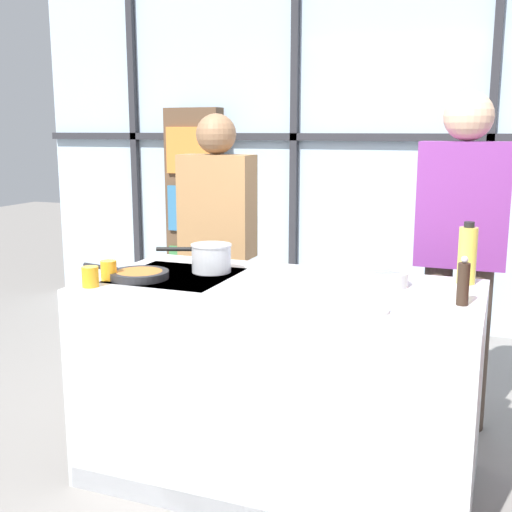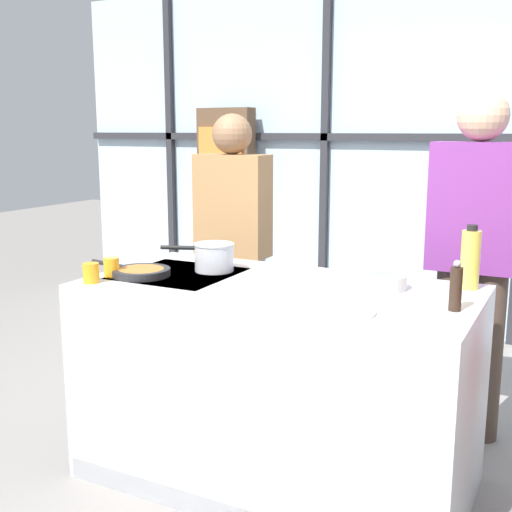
# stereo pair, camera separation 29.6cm
# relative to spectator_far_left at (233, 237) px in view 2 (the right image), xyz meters

# --- Properties ---
(ground_plane) EXTENTS (18.00, 18.00, 0.00)m
(ground_plane) POSITION_rel_spectator_far_left_xyz_m (0.70, -0.85, -0.96)
(ground_plane) COLOR gray
(back_window_wall) EXTENTS (6.40, 0.10, 2.80)m
(back_window_wall) POSITION_rel_spectator_far_left_xyz_m (0.70, 1.73, 0.44)
(back_window_wall) COLOR silver
(back_window_wall) RESTS_ON ground_plane
(bookshelf) EXTENTS (0.50, 0.19, 1.78)m
(bookshelf) POSITION_rel_spectator_far_left_xyz_m (-0.93, 1.55, -0.07)
(bookshelf) COLOR brown
(bookshelf) RESTS_ON ground_plane
(demo_island) EXTENTS (1.72, 0.88, 0.92)m
(demo_island) POSITION_rel_spectator_far_left_xyz_m (0.70, -0.85, -0.50)
(demo_island) COLOR silver
(demo_island) RESTS_ON ground_plane
(spectator_far_left) EXTENTS (0.44, 0.24, 1.69)m
(spectator_far_left) POSITION_rel_spectator_far_left_xyz_m (0.00, 0.00, 0.00)
(spectator_far_left) COLOR #232838
(spectator_far_left) RESTS_ON ground_plane
(spectator_center_left) EXTENTS (0.46, 0.25, 1.79)m
(spectator_center_left) POSITION_rel_spectator_far_left_xyz_m (1.40, -0.00, 0.06)
(spectator_center_left) COLOR #47382D
(spectator_center_left) RESTS_ON ground_plane
(frying_pan) EXTENTS (0.49, 0.27, 0.04)m
(frying_pan) POSITION_rel_spectator_far_left_xyz_m (0.04, -0.97, -0.02)
(frying_pan) COLOR #232326
(frying_pan) RESTS_ON demo_island
(saucepan) EXTENTS (0.35, 0.20, 0.14)m
(saucepan) POSITION_rel_spectator_far_left_xyz_m (0.30, -0.73, 0.03)
(saucepan) COLOR silver
(saucepan) RESTS_ON demo_island
(white_plate) EXTENTS (0.26, 0.26, 0.01)m
(white_plate) POSITION_rel_spectator_far_left_xyz_m (1.10, -1.13, -0.03)
(white_plate) COLOR white
(white_plate) RESTS_ON demo_island
(mixing_bowl) EXTENTS (0.24, 0.24, 0.06)m
(mixing_bowl) POSITION_rel_spectator_far_left_xyz_m (1.12, -0.70, -0.00)
(mixing_bowl) COLOR silver
(mixing_bowl) RESTS_ON demo_island
(oil_bottle) EXTENTS (0.08, 0.08, 0.28)m
(oil_bottle) POSITION_rel_spectator_far_left_xyz_m (1.46, -0.53, 0.09)
(oil_bottle) COLOR #E0CC4C
(oil_bottle) RESTS_ON demo_island
(pepper_grinder) EXTENTS (0.05, 0.05, 0.20)m
(pepper_grinder) POSITION_rel_spectator_far_left_xyz_m (1.47, -0.91, 0.05)
(pepper_grinder) COLOR #332319
(pepper_grinder) RESTS_ON demo_island
(juice_glass_near) EXTENTS (0.07, 0.07, 0.09)m
(juice_glass_near) POSITION_rel_spectator_far_left_xyz_m (-0.06, -1.19, 0.01)
(juice_glass_near) COLOR orange
(juice_glass_near) RESTS_ON demo_island
(juice_glass_far) EXTENTS (0.07, 0.07, 0.09)m
(juice_glass_far) POSITION_rel_spectator_far_left_xyz_m (-0.06, -1.05, 0.01)
(juice_glass_far) COLOR orange
(juice_glass_far) RESTS_ON demo_island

